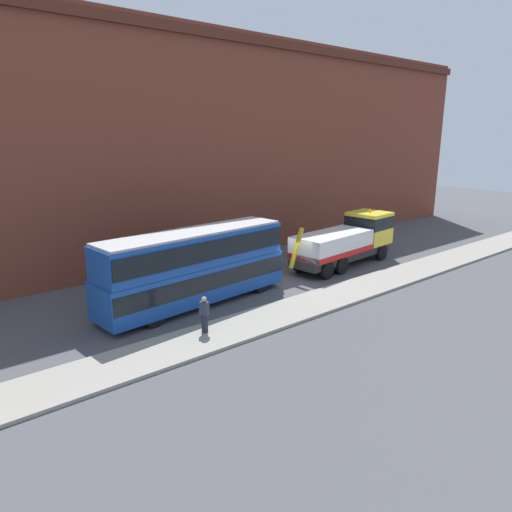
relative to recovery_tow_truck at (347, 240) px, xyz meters
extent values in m
plane|color=#4C4C51|center=(-6.00, 0.04, -1.76)|extent=(120.00, 120.00, 0.00)
cube|color=gray|center=(-6.00, -4.16, -1.68)|extent=(60.00, 2.80, 0.15)
cube|color=brown|center=(-6.00, 7.77, 6.24)|extent=(60.00, 1.20, 16.00)
cube|color=#52271C|center=(-6.00, 7.02, 13.64)|extent=(60.00, 0.30, 0.60)
cube|color=#2D2D2D|center=(-0.48, -0.04, -0.90)|extent=(9.17, 3.03, 0.55)
cube|color=yellow|center=(2.71, 0.25, 0.52)|extent=(2.83, 2.83, 2.30)
cube|color=black|center=(2.71, 0.25, 0.97)|extent=(2.86, 2.86, 0.90)
cube|color=silver|center=(-1.77, -0.17, 0.07)|extent=(6.31, 3.15, 1.40)
cube|color=red|center=(-1.77, -0.17, -0.45)|extent=(6.32, 3.21, 0.36)
cylinder|color=#B79914|center=(-5.47, -0.51, 0.37)|extent=(1.25, 0.39, 2.52)
sphere|color=orange|center=(2.71, 0.25, 1.79)|extent=(0.24, 0.24, 0.24)
cylinder|color=black|center=(2.70, 1.37, -1.18)|extent=(1.19, 0.45, 1.16)
cylinder|color=black|center=(2.91, -0.84, -1.18)|extent=(1.19, 0.45, 1.16)
cylinder|color=black|center=(-2.27, 0.90, -1.18)|extent=(1.19, 0.45, 1.16)
cylinder|color=black|center=(-2.07, -1.31, -1.18)|extent=(1.19, 0.45, 1.16)
cylinder|color=black|center=(-3.87, 0.75, -1.18)|extent=(1.19, 0.45, 1.16)
cylinder|color=black|center=(-3.66, -1.46, -1.18)|extent=(1.19, 0.45, 1.16)
cube|color=#19479E|center=(-12.51, -0.04, -0.47)|extent=(11.18, 3.51, 1.90)
cube|color=#19479E|center=(-12.51, -0.04, 1.33)|extent=(10.96, 3.39, 1.70)
cube|color=black|center=(-12.51, -0.04, -0.22)|extent=(11.08, 3.55, 0.90)
cube|color=black|center=(-12.51, -0.04, 1.43)|extent=(10.86, 3.53, 1.00)
cube|color=#B2B2B2|center=(-12.51, -0.04, 2.24)|extent=(10.73, 3.27, 0.12)
cube|color=yellow|center=(-7.01, 0.47, 0.78)|extent=(0.20, 1.50, 0.44)
cylinder|color=black|center=(-8.73, 1.39, -1.24)|extent=(1.06, 0.40, 1.04)
cylinder|color=black|center=(-8.53, -0.76, -1.24)|extent=(1.06, 0.40, 1.04)
cylinder|color=black|center=(-15.90, 0.72, -1.24)|extent=(1.06, 0.40, 1.04)
cylinder|color=black|center=(-15.70, -1.43, -1.24)|extent=(1.06, 0.40, 1.04)
cylinder|color=#232333|center=(-14.35, -3.72, -1.18)|extent=(0.40, 0.40, 0.85)
cube|color=#2D3347|center=(-14.35, -3.72, -0.45)|extent=(0.40, 0.47, 0.62)
sphere|color=tan|center=(-14.35, -3.72, -0.02)|extent=(0.24, 0.24, 0.24)
camera|label=1|loc=(-24.81, -20.19, 7.09)|focal=32.12mm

